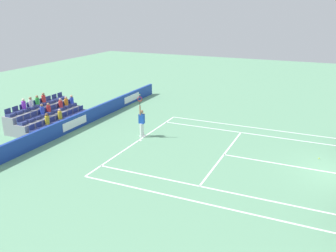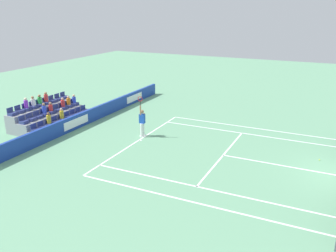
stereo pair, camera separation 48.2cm
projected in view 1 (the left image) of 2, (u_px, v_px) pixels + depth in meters
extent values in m
cube|color=white|center=(139.00, 140.00, 22.30)|extent=(10.97, 0.10, 0.01)
cube|color=white|center=(224.00, 155.00, 20.15)|extent=(8.23, 0.10, 0.01)
cube|color=white|center=(282.00, 164.00, 18.90)|extent=(0.10, 6.40, 0.01)
cube|color=white|center=(209.00, 188.00, 16.42)|extent=(0.10, 11.89, 0.01)
cube|color=white|center=(248.00, 133.00, 23.53)|extent=(0.10, 11.89, 0.01)
cube|color=white|center=(199.00, 202.00, 15.23)|extent=(0.10, 11.89, 0.01)
cube|color=white|center=(252.00, 127.00, 24.71)|extent=(0.10, 11.89, 0.01)
cube|color=white|center=(140.00, 141.00, 22.26)|extent=(0.10, 0.20, 0.01)
cube|color=#193899|center=(74.00, 123.00, 24.10)|extent=(23.14, 0.20, 0.98)
cube|color=white|center=(132.00, 98.00, 30.72)|extent=(2.47, 0.01, 0.55)
cube|color=white|center=(75.00, 123.00, 24.05)|extent=(2.47, 0.01, 0.55)
cylinder|color=white|center=(143.00, 129.00, 22.94)|extent=(0.16, 0.16, 0.90)
cylinder|color=white|center=(141.00, 130.00, 22.73)|extent=(0.16, 0.16, 0.90)
cube|color=white|center=(143.00, 135.00, 23.07)|extent=(0.14, 0.27, 0.08)
cube|color=white|center=(141.00, 137.00, 22.86)|extent=(0.14, 0.27, 0.08)
cube|color=#1947B2|center=(142.00, 119.00, 22.60)|extent=(0.25, 0.38, 0.60)
sphere|color=#9E7251|center=(141.00, 112.00, 22.45)|extent=(0.24, 0.24, 0.24)
cylinder|color=#9E7251|center=(140.00, 110.00, 22.20)|extent=(0.09, 0.09, 0.62)
cylinder|color=#9E7251|center=(144.00, 118.00, 22.77)|extent=(0.09, 0.09, 0.56)
cylinder|color=black|center=(140.00, 103.00, 22.06)|extent=(0.04, 0.04, 0.28)
torus|color=red|center=(140.00, 99.00, 21.97)|extent=(0.06, 0.31, 0.31)
sphere|color=#D1E533|center=(140.00, 95.00, 21.88)|extent=(0.07, 0.07, 0.07)
cube|color=gray|center=(61.00, 125.00, 24.60)|extent=(5.58, 0.95, 0.42)
cube|color=navy|center=(83.00, 111.00, 26.65)|extent=(0.48, 0.44, 0.20)
cube|color=navy|center=(81.00, 108.00, 26.65)|extent=(0.48, 0.04, 0.30)
cube|color=navy|center=(78.00, 113.00, 26.11)|extent=(0.48, 0.44, 0.20)
cube|color=navy|center=(76.00, 110.00, 26.11)|extent=(0.48, 0.04, 0.30)
cube|color=navy|center=(73.00, 116.00, 25.58)|extent=(0.48, 0.44, 0.20)
cube|color=navy|center=(70.00, 112.00, 25.58)|extent=(0.48, 0.04, 0.30)
cube|color=navy|center=(67.00, 118.00, 25.04)|extent=(0.48, 0.44, 0.20)
cube|color=navy|center=(64.00, 114.00, 25.04)|extent=(0.48, 0.04, 0.30)
cube|color=navy|center=(61.00, 120.00, 24.51)|extent=(0.48, 0.44, 0.20)
cube|color=navy|center=(58.00, 117.00, 24.51)|extent=(0.48, 0.04, 0.30)
cube|color=navy|center=(55.00, 123.00, 23.97)|extent=(0.48, 0.44, 0.20)
cube|color=navy|center=(52.00, 119.00, 23.97)|extent=(0.48, 0.04, 0.30)
cube|color=navy|center=(48.00, 126.00, 23.43)|extent=(0.48, 0.44, 0.20)
cube|color=navy|center=(46.00, 122.00, 23.43)|extent=(0.48, 0.04, 0.30)
cube|color=navy|center=(42.00, 128.00, 22.90)|extent=(0.48, 0.44, 0.20)
cube|color=navy|center=(39.00, 124.00, 22.90)|extent=(0.48, 0.04, 0.30)
cube|color=navy|center=(35.00, 131.00, 22.36)|extent=(0.48, 0.44, 0.20)
cube|color=navy|center=(32.00, 127.00, 22.36)|extent=(0.48, 0.04, 0.30)
cube|color=gray|center=(50.00, 120.00, 24.91)|extent=(5.58, 0.95, 0.84)
cube|color=navy|center=(73.00, 105.00, 26.89)|extent=(0.48, 0.44, 0.20)
cube|color=navy|center=(70.00, 101.00, 26.89)|extent=(0.48, 0.04, 0.30)
cube|color=navy|center=(67.00, 107.00, 26.35)|extent=(0.48, 0.44, 0.20)
cube|color=navy|center=(65.00, 103.00, 26.35)|extent=(0.48, 0.04, 0.30)
cube|color=navy|center=(62.00, 109.00, 25.82)|extent=(0.48, 0.44, 0.20)
cube|color=navy|center=(59.00, 105.00, 25.81)|extent=(0.48, 0.04, 0.30)
cube|color=navy|center=(56.00, 111.00, 25.28)|extent=(0.48, 0.44, 0.20)
cube|color=navy|center=(53.00, 107.00, 25.28)|extent=(0.48, 0.04, 0.30)
cube|color=navy|center=(50.00, 113.00, 24.74)|extent=(0.48, 0.44, 0.20)
cube|color=navy|center=(47.00, 109.00, 24.74)|extent=(0.48, 0.04, 0.30)
cube|color=navy|center=(43.00, 115.00, 24.21)|extent=(0.48, 0.44, 0.20)
cube|color=navy|center=(41.00, 111.00, 24.21)|extent=(0.48, 0.04, 0.30)
cube|color=navy|center=(37.00, 118.00, 23.67)|extent=(0.48, 0.44, 0.20)
cube|color=navy|center=(34.00, 114.00, 23.67)|extent=(0.48, 0.04, 0.30)
cube|color=navy|center=(30.00, 120.00, 23.14)|extent=(0.48, 0.44, 0.20)
cube|color=navy|center=(27.00, 116.00, 23.14)|extent=(0.48, 0.04, 0.30)
cube|color=navy|center=(22.00, 123.00, 22.60)|extent=(0.48, 0.44, 0.20)
cube|color=navy|center=(19.00, 119.00, 22.60)|extent=(0.48, 0.04, 0.30)
cube|color=gray|center=(40.00, 116.00, 25.21)|extent=(5.58, 0.95, 1.26)
cube|color=navy|center=(62.00, 98.00, 27.13)|extent=(0.48, 0.44, 0.20)
cube|color=navy|center=(60.00, 94.00, 27.12)|extent=(0.48, 0.04, 0.30)
cube|color=navy|center=(57.00, 100.00, 26.59)|extent=(0.48, 0.44, 0.20)
cube|color=navy|center=(54.00, 96.00, 26.59)|extent=(0.48, 0.04, 0.30)
cube|color=navy|center=(51.00, 102.00, 26.05)|extent=(0.48, 0.44, 0.20)
cube|color=navy|center=(48.00, 98.00, 26.05)|extent=(0.48, 0.04, 0.30)
cube|color=navy|center=(45.00, 104.00, 25.52)|extent=(0.48, 0.44, 0.20)
cube|color=navy|center=(42.00, 100.00, 25.52)|extent=(0.48, 0.04, 0.30)
cube|color=navy|center=(38.00, 106.00, 24.98)|extent=(0.48, 0.44, 0.20)
cube|color=navy|center=(36.00, 102.00, 24.98)|extent=(0.48, 0.04, 0.30)
cube|color=navy|center=(32.00, 108.00, 24.45)|extent=(0.48, 0.44, 0.20)
cube|color=navy|center=(29.00, 104.00, 24.45)|extent=(0.48, 0.04, 0.30)
cube|color=navy|center=(25.00, 110.00, 23.91)|extent=(0.48, 0.44, 0.20)
cube|color=navy|center=(22.00, 106.00, 23.91)|extent=(0.48, 0.04, 0.30)
cube|color=navy|center=(18.00, 112.00, 23.38)|extent=(0.48, 0.44, 0.20)
cube|color=navy|center=(15.00, 108.00, 23.37)|extent=(0.48, 0.04, 0.30)
cube|color=navy|center=(10.00, 115.00, 22.84)|extent=(0.48, 0.44, 0.20)
cube|color=navy|center=(8.00, 111.00, 22.84)|extent=(0.48, 0.04, 0.30)
cylinder|color=red|center=(61.00, 104.00, 25.73)|extent=(0.28, 0.28, 0.47)
sphere|color=#D3A884|center=(60.00, 100.00, 25.62)|extent=(0.20, 0.20, 0.20)
cylinder|color=purple|center=(24.00, 105.00, 23.82)|extent=(0.28, 0.28, 0.50)
sphere|color=beige|center=(23.00, 100.00, 23.71)|extent=(0.20, 0.20, 0.20)
cylinder|color=green|center=(37.00, 101.00, 24.90)|extent=(0.28, 0.28, 0.45)
sphere|color=#9E7251|center=(37.00, 97.00, 24.80)|extent=(0.20, 0.20, 0.20)
cylinder|color=orange|center=(66.00, 102.00, 26.27)|extent=(0.28, 0.28, 0.47)
sphere|color=#D3A884|center=(66.00, 98.00, 26.16)|extent=(0.20, 0.20, 0.20)
cylinder|color=blue|center=(72.00, 100.00, 26.81)|extent=(0.28, 0.28, 0.44)
sphere|color=#D3A884|center=(71.00, 96.00, 26.70)|extent=(0.20, 0.20, 0.20)
cylinder|color=yellow|center=(47.00, 120.00, 23.34)|extent=(0.28, 0.28, 0.55)
sphere|color=brown|center=(47.00, 115.00, 23.22)|extent=(0.20, 0.20, 0.20)
cylinder|color=red|center=(49.00, 109.00, 24.66)|extent=(0.28, 0.28, 0.43)
sphere|color=#9E7251|center=(48.00, 104.00, 24.57)|extent=(0.20, 0.20, 0.20)
cylinder|color=red|center=(44.00, 99.00, 25.43)|extent=(0.28, 0.28, 0.50)
sphere|color=#9E7251|center=(43.00, 94.00, 25.32)|extent=(0.20, 0.20, 0.20)
cylinder|color=white|center=(31.00, 103.00, 24.36)|extent=(0.28, 0.28, 0.47)
sphere|color=#9E7251|center=(30.00, 98.00, 24.25)|extent=(0.20, 0.20, 0.20)
cylinder|color=blue|center=(42.00, 110.00, 24.12)|extent=(0.28, 0.28, 0.50)
sphere|color=#9E7251|center=(42.00, 105.00, 24.00)|extent=(0.20, 0.20, 0.20)
cylinder|color=yellow|center=(60.00, 115.00, 24.41)|extent=(0.28, 0.28, 0.53)
sphere|color=#D3A884|center=(59.00, 110.00, 24.29)|extent=(0.20, 0.20, 0.20)
sphere|color=#D1E533|center=(319.00, 158.00, 19.57)|extent=(0.07, 0.07, 0.07)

